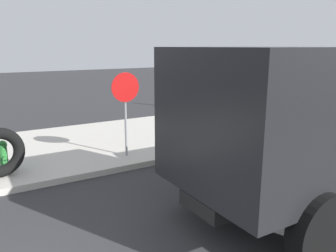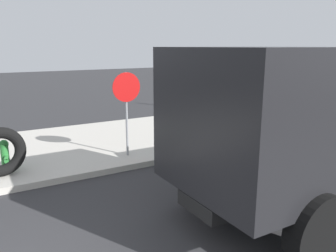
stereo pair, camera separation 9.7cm
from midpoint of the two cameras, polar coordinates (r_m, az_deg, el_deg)
The scene contains 2 objects.
fire_hydrant at distance 8.85m, azimuth -26.00°, elevation -4.37°, with size 0.21×0.48×0.75m.
stop_sign at distance 8.92m, azimuth -7.41°, elevation 4.53°, with size 0.76×0.08×2.21m.
Camera 1 is at (0.07, -3.36, 3.02)m, focal length 36.61 mm.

